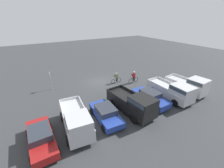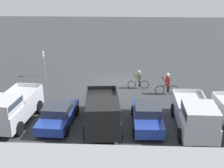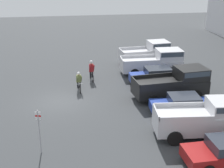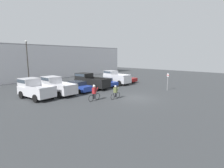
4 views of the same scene
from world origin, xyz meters
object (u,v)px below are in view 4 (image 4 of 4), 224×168
object	(u,v)px
pickup_truck_2	(90,81)
cyclist_1	(94,92)
sedan_2	(125,78)
cyclist_0	(115,92)
sedan_1	(105,82)
pickup_truck_3	(115,77)
lamppost	(27,59)
pickup_truck_0	(34,88)
pickup_truck_1	(56,85)
sedan_0	(77,86)
fire_lane_sign	(168,80)

from	to	relation	value
pickup_truck_2	cyclist_1	world-z (taller)	pickup_truck_2
pickup_truck_2	sedan_2	size ratio (longest dim) A/B	1.22
pickup_truck_2	cyclist_0	xyz separation A→B (m)	(-2.44, -7.08, -0.38)
sedan_1	cyclist_0	bearing A→B (deg)	-128.52
sedan_1	pickup_truck_3	distance (m)	2.88
pickup_truck_3	sedan_2	size ratio (longest dim) A/B	1.15
cyclist_0	lamppost	distance (m)	17.73
pickup_truck_3	pickup_truck_0	bearing A→B (deg)	178.11
pickup_truck_2	sedan_2	bearing A→B (deg)	-1.48
pickup_truck_0	pickup_truck_3	distance (m)	14.08
sedan_2	cyclist_0	distance (m)	12.86
lamppost	pickup_truck_2	bearing A→B (deg)	-65.66
pickup_truck_1	sedan_2	world-z (taller)	pickup_truck_1
sedan_1	lamppost	size ratio (longest dim) A/B	0.61
pickup_truck_1	pickup_truck_2	world-z (taller)	pickup_truck_2
sedan_0	cyclist_1	bearing A→B (deg)	-109.22
pickup_truck_3	sedan_2	xyz separation A→B (m)	(2.76, 0.05, -0.46)
sedan_1	cyclist_0	xyz separation A→B (m)	(-5.28, -6.63, 0.10)
sedan_1	cyclist_1	xyz separation A→B (m)	(-7.46, -5.42, 0.23)
pickup_truck_1	sedan_2	bearing A→B (deg)	-1.62
sedan_0	sedan_1	bearing A→B (deg)	0.98
fire_lane_sign	lamppost	size ratio (longest dim) A/B	0.34
lamppost	pickup_truck_3	bearing A→B (deg)	-45.45
sedan_0	pickup_truck_2	world-z (taller)	pickup_truck_2
pickup_truck_2	cyclist_0	size ratio (longest dim) A/B	3.19
pickup_truck_0	sedan_0	world-z (taller)	pickup_truck_0
cyclist_1	sedan_0	bearing A→B (deg)	70.78
sedan_2	fire_lane_sign	xyz separation A→B (m)	(-2.44, -9.37, 0.81)
cyclist_0	fire_lane_sign	size ratio (longest dim) A/B	0.71
sedan_1	sedan_2	bearing A→B (deg)	2.36
sedan_1	pickup_truck_0	bearing A→B (deg)	176.73
sedan_0	pickup_truck_3	bearing A→B (deg)	1.86
pickup_truck_1	pickup_truck_2	xyz separation A→B (m)	(5.55, -0.18, 0.02)
cyclist_0	sedan_1	bearing A→B (deg)	51.48
pickup_truck_0	sedan_0	xyz separation A→B (m)	(5.63, -0.74, -0.45)
pickup_truck_1	pickup_truck_2	size ratio (longest dim) A/B	0.98
pickup_truck_0	cyclist_1	xyz separation A→B (m)	(3.78, -6.06, -0.25)
pickup_truck_1	fire_lane_sign	bearing A→B (deg)	-40.20
sedan_0	pickup_truck_2	size ratio (longest dim) A/B	0.81
sedan_2	cyclist_0	xyz separation A→B (m)	(-10.88, -6.86, 0.08)
cyclist_1	lamppost	world-z (taller)	lamppost
pickup_truck_0	lamppost	distance (m)	11.12
fire_lane_sign	lamppost	bearing A→B (deg)	118.22
pickup_truck_2	cyclist_1	size ratio (longest dim) A/B	3.09
cyclist_1	pickup_truck_0	bearing A→B (deg)	121.92
pickup_truck_0	pickup_truck_1	xyz separation A→B (m)	(2.84, -0.02, -0.03)
pickup_truck_2	fire_lane_sign	size ratio (longest dim) A/B	2.25
pickup_truck_3	pickup_truck_1	bearing A→B (deg)	177.71
pickup_truck_3	fire_lane_sign	bearing A→B (deg)	-87.99
sedan_0	sedan_2	size ratio (longest dim) A/B	1.00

